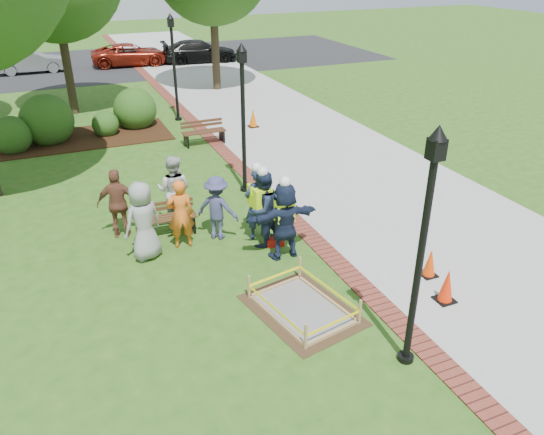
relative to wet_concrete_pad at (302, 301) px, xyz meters
name	(u,v)px	position (x,y,z in m)	size (l,w,h in m)	color
ground	(273,287)	(-0.21, 1.00, -0.23)	(100.00, 100.00, 0.00)	#285116
sidewalk	(289,129)	(4.79, 11.00, -0.22)	(6.00, 60.00, 0.02)	#9E9E99
brick_edging	(211,139)	(1.54, 11.00, -0.22)	(0.50, 60.00, 0.03)	maroon
mulch_bed	(75,139)	(-3.21, 13.00, -0.21)	(7.00, 3.00, 0.05)	#381E0F
parking_lot	(104,64)	(-0.21, 28.00, -0.23)	(36.00, 12.00, 0.01)	black
wet_concrete_pad	(302,301)	(0.00, 0.00, 0.00)	(2.11, 2.58, 0.55)	#47331E
bench_near	(167,225)	(-1.73, 4.22, 0.02)	(1.51, 0.56, 0.81)	#543C1D
bench_far	(204,137)	(1.15, 10.55, 0.04)	(1.59, 0.56, 0.85)	#54301C
cone_front	(447,286)	(2.82, -0.87, 0.13)	(0.39, 0.39, 0.76)	black
cone_back	(430,263)	(3.11, 0.03, 0.09)	(0.34, 0.34, 0.68)	black
cone_far	(253,118)	(3.58, 11.79, 0.13)	(0.39, 0.39, 0.76)	black
toolbox	(275,242)	(0.54, 2.61, -0.13)	(0.41, 0.23, 0.21)	#B8150E
lamp_near	(423,236)	(1.04, -2.00, 2.25)	(0.28, 0.28, 4.26)	black
lamp_mid	(243,109)	(1.04, 6.00, 2.25)	(0.28, 0.28, 4.26)	black
lamp_far	(174,60)	(1.04, 14.00, 2.25)	(0.28, 0.28, 4.26)	black
shrub_a	(15,152)	(-5.32, 12.45, -0.23)	(1.39, 1.39, 1.39)	#254D16
shrub_b	(51,142)	(-4.08, 13.08, -0.23)	(1.93, 1.93, 1.93)	#254D16
shrub_c	(107,135)	(-2.03, 13.09, -0.23)	(1.02, 1.02, 1.02)	#254D16
shrub_d	(137,127)	(-0.76, 13.71, -0.23)	(1.70, 1.70, 1.70)	#254D16
shrub_e	(60,132)	(-3.71, 14.23, -0.23)	(1.13, 1.13, 1.13)	#254D16
casual_person_a	(143,221)	(-2.43, 3.29, 0.71)	(0.71, 0.59, 1.88)	gray
casual_person_b	(181,214)	(-1.52, 3.47, 0.63)	(0.58, 0.41, 1.73)	orange
casual_person_c	(174,190)	(-1.36, 4.74, 0.69)	(0.71, 0.64, 1.86)	silver
casual_person_d	(119,204)	(-2.78, 4.56, 0.65)	(0.65, 0.51, 1.78)	brown
casual_person_e	(217,208)	(-0.59, 3.53, 0.58)	(0.61, 0.60, 1.63)	#383963
hivis_worker_a	(284,218)	(0.54, 2.07, 0.76)	(0.60, 0.39, 2.01)	#17183B
hivis_worker_b	(257,202)	(0.31, 3.18, 0.74)	(0.63, 0.45, 1.98)	#192842
hivis_worker_c	(263,207)	(0.31, 2.79, 0.76)	(0.71, 0.63, 2.03)	#16213A
parked_car_b	(34,73)	(-4.37, 26.82, -0.23)	(4.25, 1.85, 1.39)	gray
parked_car_c	(132,65)	(1.34, 26.81, -0.23)	(4.37, 1.90, 1.43)	maroon
parked_car_d	(200,62)	(5.54, 26.14, -0.23)	(4.57, 1.99, 1.49)	black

